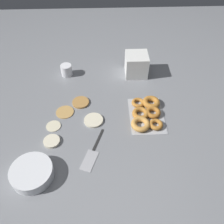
{
  "coord_description": "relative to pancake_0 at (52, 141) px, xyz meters",
  "views": [
    {
      "loc": [
        -0.94,
        -0.05,
        1.06
      ],
      "look_at": [
        0.0,
        -0.08,
        0.04
      ],
      "focal_mm": 38.0,
      "sensor_mm": 36.0,
      "label": 1
    }
  ],
  "objects": [
    {
      "name": "batter_bowl",
      "position": [
        -0.2,
        0.06,
        0.02
      ],
      "size": [
        0.2,
        0.2,
        0.06
      ],
      "color": "white",
      "rests_on": "ground_plane"
    },
    {
      "name": "container_stack",
      "position": [
        0.58,
        -0.52,
        0.07
      ],
      "size": [
        0.15,
        0.15,
        0.15
      ],
      "color": "white",
      "rests_on": "ground_plane"
    },
    {
      "name": "pancake_3",
      "position": [
        0.3,
        -0.14,
        -0.0
      ],
      "size": [
        0.1,
        0.1,
        0.01
      ],
      "primitive_type": "cylinder",
      "color": "#B27F42",
      "rests_on": "ground_plane"
    },
    {
      "name": "pancake_0",
      "position": [
        0.0,
        0.0,
        0.0
      ],
      "size": [
        0.09,
        0.09,
        0.02
      ],
      "primitive_type": "cylinder",
      "color": "beige",
      "rests_on": "ground_plane"
    },
    {
      "name": "spatula",
      "position": [
        -0.1,
        -0.22,
        -0.01
      ],
      "size": [
        0.27,
        0.13,
        0.01
      ],
      "rotation": [
        0.0,
        0.0,
        2.78
      ],
      "color": "black",
      "rests_on": "ground_plane"
    },
    {
      "name": "donut_tray",
      "position": [
        0.18,
        -0.54,
        0.01
      ],
      "size": [
        0.29,
        0.2,
        0.04
      ],
      "color": "#ADAFB5",
      "rests_on": "ground_plane"
    },
    {
      "name": "pancake_2",
      "position": [
        0.22,
        -0.05,
        -0.0
      ],
      "size": [
        0.11,
        0.11,
        0.01
      ],
      "primitive_type": "cylinder",
      "color": "tan",
      "rests_on": "ground_plane"
    },
    {
      "name": "paper_cup",
      "position": [
        0.59,
        -0.03,
        0.03
      ],
      "size": [
        0.08,
        0.08,
        0.08
      ],
      "color": "white",
      "rests_on": "ground_plane"
    },
    {
      "name": "ground_plane",
      "position": [
        0.17,
        -0.25,
        -0.01
      ],
      "size": [
        3.0,
        3.0,
        0.0
      ],
      "primitive_type": "plane",
      "color": "gray"
    },
    {
      "name": "pancake_4",
      "position": [
        0.11,
        0.01,
        -0.0
      ],
      "size": [
        0.08,
        0.08,
        0.01
      ],
      "primitive_type": "cylinder",
      "color": "beige",
      "rests_on": "ground_plane"
    },
    {
      "name": "pancake_1",
      "position": [
        0.14,
        -0.22,
        -0.0
      ],
      "size": [
        0.11,
        0.11,
        0.01
      ],
      "primitive_type": "cylinder",
      "color": "beige",
      "rests_on": "ground_plane"
    }
  ]
}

